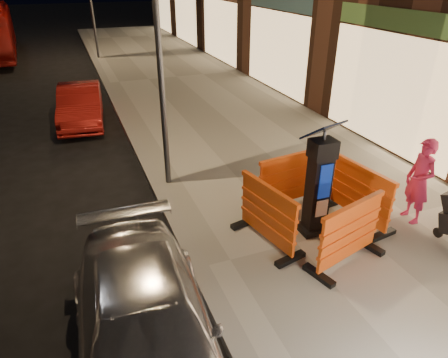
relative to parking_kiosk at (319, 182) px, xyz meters
name	(u,v)px	position (x,y,z in m)	size (l,w,h in m)	color
ground_plane	(200,275)	(-2.24, -0.23, -1.14)	(120.00, 120.00, 0.00)	black
sidewalk	(355,231)	(0.76, -0.23, -1.07)	(6.00, 60.00, 0.15)	gray
kerb	(200,271)	(-2.24, -0.23, -1.07)	(0.30, 60.00, 0.15)	slate
parking_kiosk	(319,182)	(0.00, 0.00, 0.00)	(0.63, 0.63, 1.98)	black
barrier_front	(350,234)	(0.00, -0.95, -0.44)	(1.42, 0.58, 1.10)	#E34E10
barrier_back	(289,181)	(0.00, 0.95, -0.44)	(1.42, 0.58, 1.10)	#E34E10
barrier_kerbside	(268,215)	(-0.95, 0.00, -0.44)	(1.42, 0.58, 1.10)	#E34E10
barrier_bldgside	(360,194)	(0.95, 0.00, -0.44)	(1.42, 0.58, 1.10)	#E34E10
car_red	(84,123)	(-3.47, 7.93, -1.14)	(1.25, 3.57, 1.18)	maroon
man	(419,181)	(1.93, -0.35, -0.18)	(0.59, 0.39, 1.63)	#A11F46
street_lamp_mid	(158,42)	(-1.99, 2.77, 2.01)	(0.12, 0.12, 6.00)	#3F3F44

